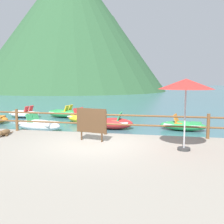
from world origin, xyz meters
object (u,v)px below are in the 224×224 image
pedal_boat_2 (39,125)px  pedal_boat_6 (24,114)px  pedal_boat_7 (84,118)px  sign_board (91,121)px  pedal_boat_3 (113,123)px  dog_resting (4,133)px  pedal_boat_0 (183,125)px  beach_umbrella (186,85)px  pedal_boat_5 (64,113)px

pedal_boat_2 → pedal_boat_6: (-3.40, 4.44, -0.06)m
pedal_boat_2 → pedal_boat_7: size_ratio=1.12×
sign_board → pedal_boat_3: sign_board is taller
dog_resting → pedal_boat_3: size_ratio=0.50×
sign_board → pedal_boat_2: (-3.78, 3.30, -0.83)m
pedal_boat_0 → pedal_boat_3: 3.68m
beach_umbrella → pedal_boat_3: bearing=122.3°
pedal_boat_3 → pedal_boat_5: 5.70m
beach_umbrella → pedal_boat_7: size_ratio=0.90×
beach_umbrella → pedal_boat_3: (-3.33, 5.27, -2.14)m
dog_resting → beach_umbrella: bearing=-6.7°
dog_resting → pedal_boat_2: (-0.12, 3.11, -0.22)m
sign_board → pedal_boat_7: sign_board is taller
beach_umbrella → dog_resting: size_ratio=2.07×
pedal_boat_7 → beach_umbrella: bearing=-51.3°
sign_board → pedal_boat_0: (3.54, 4.98, -0.88)m
pedal_boat_2 → pedal_boat_7: pedal_boat_7 is taller
beach_umbrella → pedal_boat_2: beach_umbrella is taller
pedal_boat_2 → pedal_boat_3: bearing=20.3°
sign_board → dog_resting: 3.71m
sign_board → pedal_boat_3: (-0.13, 4.65, -0.82)m
pedal_boat_2 → pedal_boat_7: 3.28m
pedal_boat_0 → pedal_boat_3: pedal_boat_3 is taller
pedal_boat_5 → pedal_boat_3: bearing=-40.7°
sign_board → beach_umbrella: size_ratio=0.53×
pedal_boat_0 → sign_board: bearing=-125.4°
beach_umbrella → dog_resting: 7.17m
pedal_boat_0 → pedal_boat_5: size_ratio=0.98×
pedal_boat_0 → pedal_boat_6: (-10.71, 2.76, -0.01)m
beach_umbrella → dog_resting: (-6.86, 0.81, -1.92)m
pedal_boat_5 → pedal_boat_6: (-2.73, -0.62, -0.04)m
pedal_boat_6 → pedal_boat_7: size_ratio=0.95×
pedal_boat_3 → pedal_boat_6: 7.70m
pedal_boat_0 → pedal_boat_2: size_ratio=0.91×
beach_umbrella → pedal_boat_6: bearing=141.1°
pedal_boat_3 → beach_umbrella: bearing=-57.7°
pedal_boat_6 → pedal_boat_2: bearing=-52.6°
sign_board → pedal_boat_2: bearing=138.9°
pedal_boat_2 → pedal_boat_7: bearing=63.0°
pedal_boat_6 → pedal_boat_7: pedal_boat_7 is taller
pedal_boat_7 → dog_resting: bearing=-102.8°
pedal_boat_2 → pedal_boat_6: size_ratio=1.17×
beach_umbrella → pedal_boat_6: 13.51m
pedal_boat_0 → pedal_boat_5: bearing=157.0°
sign_board → pedal_boat_2: size_ratio=0.43×
dog_resting → pedal_boat_3: 5.70m
sign_board → pedal_boat_0: bearing=54.6°
beach_umbrella → pedal_boat_0: 6.03m
sign_board → pedal_boat_0: size_ratio=0.47×
dog_resting → pedal_boat_0: pedal_boat_0 is taller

